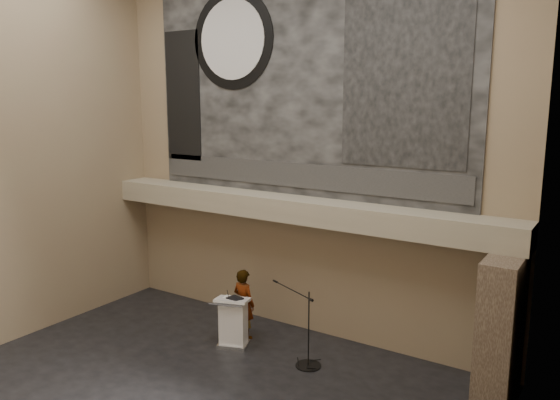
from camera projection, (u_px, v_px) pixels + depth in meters
The scene contains 18 objects.
wall_back at pixel (299, 148), 12.22m from camera, with size 10.00×0.02×8.50m, color #897157.
wall_left at pixel (1, 151), 11.60m from camera, with size 0.02×8.00×8.50m, color #897157.
wall_right at pixel (493, 198), 6.24m from camera, with size 0.02×8.00×8.50m, color #897157.
soffit at pixel (290, 208), 12.13m from camera, with size 10.00×0.80×0.50m, color gray.
sprinkler_left at pixel (232, 213), 13.00m from camera, with size 0.04×0.04×0.06m, color #B2893D.
sprinkler_right at pixel (367, 232), 11.12m from camera, with size 0.04×0.04×0.06m, color #B2893D.
banner at pixel (299, 82), 11.92m from camera, with size 8.00×0.05×5.00m, color black.
banner_text_strip at pixel (298, 175), 12.27m from camera, with size 7.76×0.02×0.55m, color #2B2B2B.
banner_clock_rim at pixel (232, 39), 12.67m from camera, with size 2.30×2.30×0.02m, color black.
banner_clock_face at pixel (232, 39), 12.65m from camera, with size 1.84×1.84×0.02m, color silver.
banner_building_print at pixel (404, 75), 10.58m from camera, with size 2.60×0.02×3.60m, color black.
banner_brick_print at pixel (183, 96), 13.77m from camera, with size 1.10×0.02×3.20m, color black.
stone_pier at pixel (500, 331), 9.56m from camera, with size 0.60×1.40×2.70m, color #47382C.
lectern at pixel (233, 322), 11.90m from camera, with size 0.84×0.71×1.13m.
binder at pixel (235, 298), 11.74m from camera, with size 0.31×0.25×0.04m, color black.
papers at pixel (228, 298), 11.81m from camera, with size 0.23×0.32×0.01m, color white.
speaker_person at pixel (244, 304), 12.28m from camera, with size 0.59×0.38×1.61m, color silver.
mic_stand at pixel (307, 354), 11.08m from camera, with size 1.46×0.80×1.59m.
Camera 1 is at (6.30, -6.48, 5.38)m, focal length 35.00 mm.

